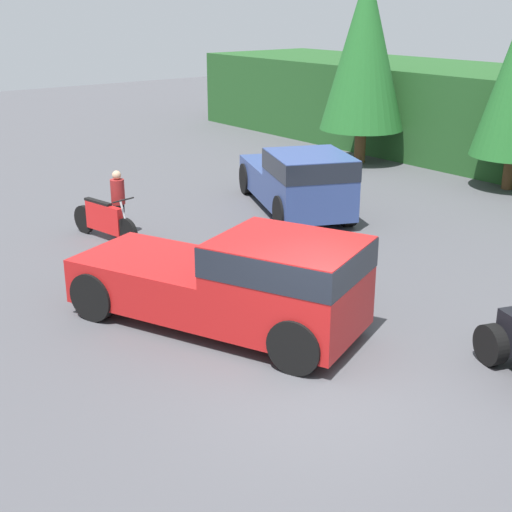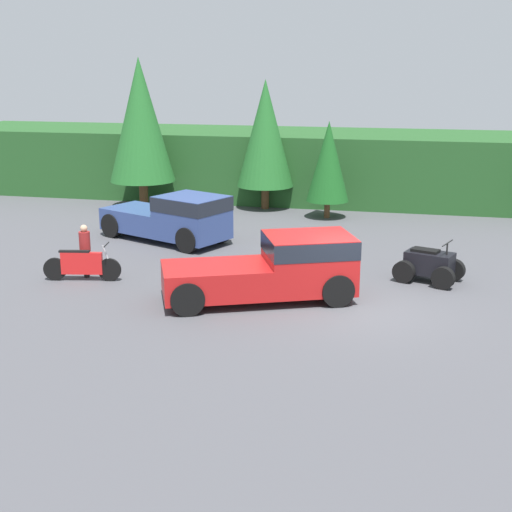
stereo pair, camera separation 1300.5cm
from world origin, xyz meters
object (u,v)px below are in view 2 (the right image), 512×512
Objects in this scene: dirt_bike at (82,265)px; quad_atv at (429,265)px; rider_person at (85,249)px; pickup_truck_red at (278,266)px; pickup_truck_second at (175,217)px.

dirt_bike is 10.45m from quad_atv.
pickup_truck_red is at bearing -34.35° from rider_person.
dirt_bike is (-6.09, 0.44, -0.47)m from pickup_truck_red.
rider_person is (-10.30, -1.77, 0.38)m from quad_atv.
dirt_bike is at bearing -105.25° from rider_person.
dirt_bike is 1.08× the size of quad_atv.
pickup_truck_second reaches higher than rider_person.
pickup_truck_red is at bearing -127.48° from quad_atv.
pickup_truck_second is at bearing 49.10° from rider_person.
rider_person is (-0.09, 0.44, 0.40)m from dirt_bike.
dirt_bike is at bearing -78.68° from pickup_truck_second.
pickup_truck_second is 2.47× the size of quad_atv.
pickup_truck_second is at bearing -178.49° from quad_atv.
pickup_truck_red is 3.41× the size of rider_person.
rider_person is (-6.18, 0.88, -0.07)m from pickup_truck_red.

